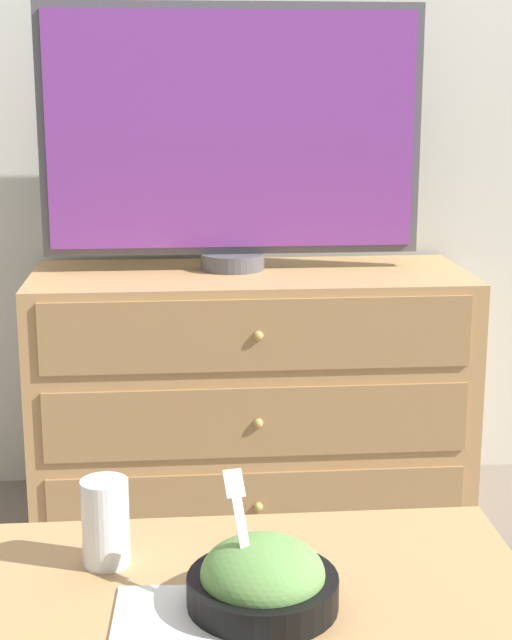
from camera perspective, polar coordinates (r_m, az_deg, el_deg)
The scene contains 7 objects.
ground_plane at distance 2.96m, azimuth -0.04°, elevation -8.87°, with size 12.00×12.00×0.00m, color #70665B.
wall_back at distance 2.77m, azimuth -0.09°, elevation 17.12°, with size 12.00×0.05×2.60m.
dresser at distance 2.60m, azimuth -0.32°, elevation -4.34°, with size 1.12×0.47×0.66m.
tv at distance 2.53m, azimuth -1.42°, elevation 10.67°, with size 0.97×0.17×0.67m.
takeout_bowl at distance 1.25m, azimuth 0.39°, elevation -14.94°, with size 0.19×0.19×0.16m.
drink_cup at distance 1.36m, azimuth -8.74°, elevation -11.84°, with size 0.06×0.06×0.12m.
napkin at distance 1.23m, azimuth -3.86°, elevation -17.26°, with size 0.19×0.19×0.00m.
Camera 1 is at (-0.23, -2.73, 1.12)m, focal length 55.00 mm.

